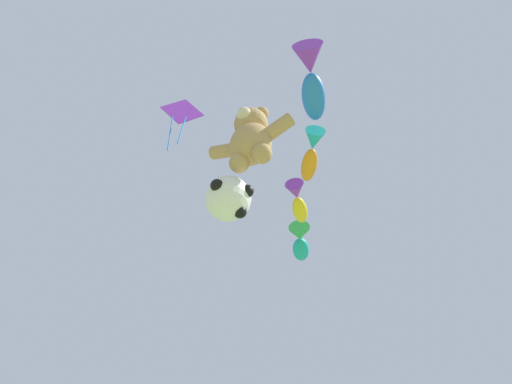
# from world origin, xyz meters

# --- Properties ---
(teddy_bear_kite) EXTENTS (2.04, 0.90, 2.07)m
(teddy_bear_kite) POSITION_xyz_m (-0.61, 4.52, 8.56)
(teddy_bear_kite) COLOR tan
(soccer_ball_kite) EXTENTS (1.03, 1.02, 0.94)m
(soccer_ball_kite) POSITION_xyz_m (-1.24, 4.82, 7.12)
(soccer_ball_kite) COLOR white
(fish_kite_cobalt) EXTENTS (1.30, 2.33, 0.82)m
(fish_kite_cobalt) POSITION_xyz_m (0.91, 5.13, 11.45)
(fish_kite_cobalt) COLOR blue
(fish_kite_tangerine) EXTENTS (1.39, 1.83, 0.60)m
(fish_kite_tangerine) POSITION_xyz_m (0.07, 7.11, 11.07)
(fish_kite_tangerine) COLOR orange
(fish_kite_goldfin) EXTENTS (0.96, 1.83, 0.63)m
(fish_kite_goldfin) POSITION_xyz_m (-1.11, 8.93, 11.44)
(fish_kite_goldfin) COLOR yellow
(fish_kite_teal) EXTENTS (1.28, 1.92, 0.80)m
(fish_kite_teal) POSITION_xyz_m (-1.93, 11.20, 11.87)
(fish_kite_teal) COLOR #19ADB2
(diamond_kite) EXTENTS (0.94, 0.76, 2.37)m
(diamond_kite) POSITION_xyz_m (-2.52, 4.13, 10.65)
(diamond_kite) COLOR purple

